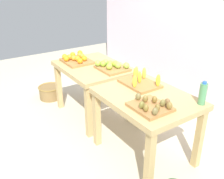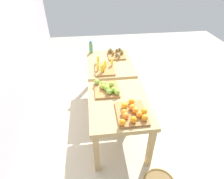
{
  "view_description": "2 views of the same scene",
  "coord_description": "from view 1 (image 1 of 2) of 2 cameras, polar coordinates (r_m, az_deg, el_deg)",
  "views": [
    {
      "loc": [
        2.31,
        -1.61,
        1.9
      ],
      "look_at": [
        -0.05,
        -0.02,
        0.59
      ],
      "focal_mm": 40.57,
      "sensor_mm": 36.0,
      "label": 1
    },
    {
      "loc": [
        -2.43,
        0.32,
        2.33
      ],
      "look_at": [
        0.04,
        0.02,
        0.52
      ],
      "focal_mm": 30.03,
      "sensor_mm": 36.0,
      "label": 2
    }
  ],
  "objects": [
    {
      "name": "orange_bin",
      "position": [
        3.65,
        -8.04,
        6.81
      ],
      "size": [
        0.44,
        0.38,
        0.11
      ],
      "color": "#A06F3C",
      "rests_on": "display_table_left"
    },
    {
      "name": "display_table_right",
      "position": [
        2.69,
        7.72,
        -3.45
      ],
      "size": [
        1.04,
        0.8,
        0.75
      ],
      "color": "tan",
      "rests_on": "ground_plane"
    },
    {
      "name": "ground_plane",
      "position": [
        3.4,
        0.84,
        -9.29
      ],
      "size": [
        8.0,
        8.0,
        0.0
      ],
      "primitive_type": "plane",
      "color": "#C0B79D"
    },
    {
      "name": "display_table_left",
      "position": [
        3.52,
        -4.28,
        3.71
      ],
      "size": [
        1.04,
        0.8,
        0.75
      ],
      "color": "tan",
      "rests_on": "ground_plane"
    },
    {
      "name": "apple_bin",
      "position": [
        3.32,
        -0.12,
        5.26
      ],
      "size": [
        0.4,
        0.37,
        0.11
      ],
      "color": "#A06F3C",
      "rests_on": "display_table_left"
    },
    {
      "name": "kiwi_bin",
      "position": [
        2.38,
        8.85,
        -3.62
      ],
      "size": [
        0.37,
        0.32,
        0.1
      ],
      "color": "#A06F3C",
      "rests_on": "display_table_right"
    },
    {
      "name": "wicker_basket",
      "position": [
        4.32,
        -13.75,
        -0.5
      ],
      "size": [
        0.38,
        0.38,
        0.21
      ],
      "color": "olive",
      "rests_on": "ground_plane"
    },
    {
      "name": "banana_crate",
      "position": [
        2.87,
        6.36,
        1.85
      ],
      "size": [
        0.44,
        0.33,
        0.17
      ],
      "color": "#A06F3C",
      "rests_on": "display_table_right"
    },
    {
      "name": "back_wall",
      "position": [
        3.78,
        18.96,
        17.38
      ],
      "size": [
        4.4,
        0.12,
        3.0
      ],
      "primitive_type": "cube",
      "color": "silver",
      "rests_on": "ground_plane"
    },
    {
      "name": "water_bottle",
      "position": [
        2.55,
        19.77,
        -0.89
      ],
      "size": [
        0.07,
        0.07,
        0.24
      ],
      "color": "#4C8C59",
      "rests_on": "display_table_right"
    }
  ]
}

